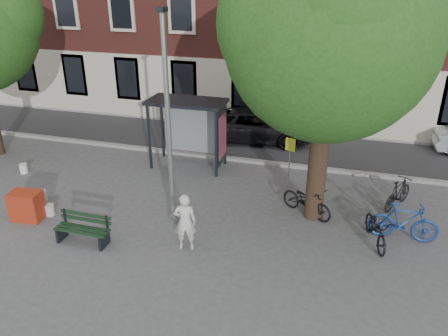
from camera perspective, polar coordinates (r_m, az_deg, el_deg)
The scene contains 19 objects.
ground at distance 13.35m, azimuth -6.58°, elevation -6.98°, with size 90.00×90.00×0.00m, color #4C4C4F.
road at distance 19.32m, azimuth 1.28°, elevation 3.46°, with size 40.00×4.00×0.01m, color #28282B.
curb_near at distance 17.52m, azimuth -0.41°, elevation 1.38°, with size 40.00×0.25×0.12m, color gray.
curb_far at distance 21.13m, azimuth 2.70°, elevation 5.47°, with size 40.00×0.25×0.12m, color gray.
lamppost at distance 12.14m, azimuth -7.20°, elevation 4.30°, with size 0.28×0.35×6.11m.
tree_right at distance 11.91m, azimuth 13.86°, elevation 17.46°, with size 5.76×5.60×8.20m.
bus_shelter at distance 16.25m, azimuth -3.40°, elevation 6.46°, with size 2.85×1.45×2.62m.
painter at distance 11.73m, azimuth -5.10°, elevation -7.03°, with size 0.60×0.39×1.65m, color silver.
bench at distance 12.79m, azimuth -17.92°, elevation -7.75°, with size 1.56×0.52×0.80m.
bike_a at distance 13.65m, azimuth 10.77°, elevation -4.25°, with size 0.62×1.79×0.94m, color black.
bike_b at distance 13.15m, azimuth 22.39°, elevation -6.52°, with size 0.53×1.89×1.13m, color navy.
bike_c at distance 12.78m, azimuth 19.27°, elevation -7.51°, with size 0.61×1.74×0.91m, color black.
bike_d at distance 14.87m, azimuth 21.79°, elevation -3.09°, with size 0.46×1.63×0.98m, color black.
car_dark at distance 19.37m, azimuth 4.27°, elevation 5.61°, with size 2.29×4.97×1.38m, color black.
red_stand at distance 14.48m, azimuth -24.36°, elevation -4.51°, with size 0.90×0.60×0.90m, color #9F2B15.
bucket_a at distance 15.54m, azimuth -22.62°, elevation -3.33°, with size 0.28×0.28×0.36m, color silver.
bucket_b at distance 17.90m, azimuth -24.70°, elevation -0.06°, with size 0.28×0.28×0.36m, color white.
bucket_c at distance 14.55m, azimuth -21.81°, elevation -5.10°, with size 0.28×0.28×0.36m, color silver.
notice_sign at distance 14.52m, azimuth 8.60°, elevation 1.90°, with size 0.33×0.13×1.95m.
Camera 1 is at (4.61, -10.44, 6.94)m, focal length 35.00 mm.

